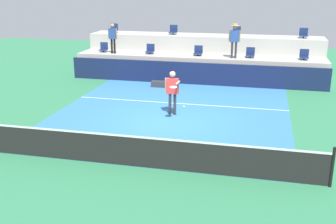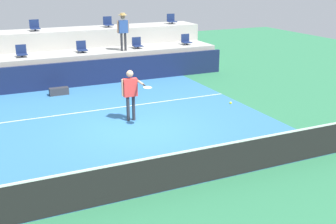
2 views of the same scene
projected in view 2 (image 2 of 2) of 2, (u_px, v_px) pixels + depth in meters
name	position (u px, v px, depth m)	size (l,w,h in m)	color
ground_plane	(139.00, 129.00, 13.29)	(40.00, 40.00, 0.00)	#2D754C
court_inner_paint	(129.00, 119.00, 14.16)	(9.00, 10.00, 0.01)	teal
court_service_line	(116.00, 108.00, 15.36)	(9.00, 0.06, 0.00)	white
tennis_net	(201.00, 164.00, 9.68)	(10.48, 0.08, 1.07)	black
sponsor_backboard	(90.00, 73.00, 18.30)	(13.00, 0.16, 1.10)	#141E42
seating_tier_lower	(83.00, 66.00, 19.40)	(13.00, 1.80, 1.25)	#ADAAA3
seating_tier_upper	(73.00, 50.00, 20.82)	(13.00, 1.80, 2.10)	#ADAAA3
stadium_chair_lower_left	(21.00, 52.00, 18.04)	(0.44, 0.40, 0.52)	#2D2D33
stadium_chair_lower_center	(82.00, 48.00, 19.07)	(0.44, 0.40, 0.52)	#2D2D33
stadium_chair_lower_right	(137.00, 44.00, 20.13)	(0.44, 0.40, 0.52)	#2D2D33
stadium_chair_lower_far_right	(186.00, 40.00, 21.17)	(0.44, 0.40, 0.52)	#2D2D33
stadium_chair_upper_left	(35.00, 26.00, 19.67)	(0.44, 0.40, 0.52)	#2D2D33
stadium_chair_upper_right	(108.00, 23.00, 21.08)	(0.44, 0.40, 0.52)	#2D2D33
stadium_chair_upper_far_right	(171.00, 20.00, 22.47)	(0.44, 0.40, 0.52)	#2D2D33
tennis_player	(131.00, 90.00, 13.70)	(0.67, 1.20, 1.72)	#2D2D33
spectator_with_hat	(123.00, 28.00, 19.22)	(0.59, 0.43, 1.72)	#2D2D33
tennis_ball	(231.00, 103.00, 10.54)	(0.07, 0.07, 0.07)	#CCE033
equipment_bag	(59.00, 91.00, 16.95)	(0.76, 0.28, 0.30)	#333338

